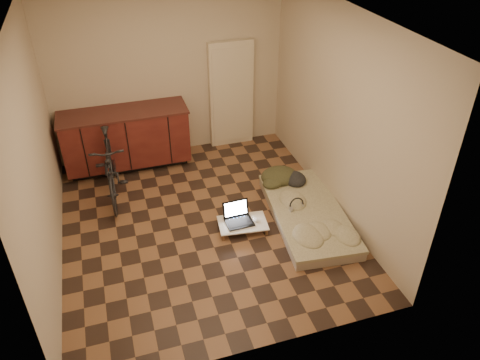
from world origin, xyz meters
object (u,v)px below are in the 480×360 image
object	(u,v)px
bicycle	(110,163)
laptop	(238,217)
futon	(307,214)
lap_desk	(243,223)

from	to	relation	value
bicycle	laptop	world-z (taller)	bicycle
futon	laptop	distance (m)	0.92
lap_desk	bicycle	bearing A→B (deg)	146.14
lap_desk	laptop	size ratio (longest dim) A/B	1.87
bicycle	lap_desk	bearing A→B (deg)	-38.08
futon	bicycle	bearing A→B (deg)	156.55
lap_desk	laptop	world-z (taller)	laptop
futon	lap_desk	size ratio (longest dim) A/B	2.92
laptop	futon	bearing A→B (deg)	-8.87
bicycle	futon	world-z (taller)	bicycle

